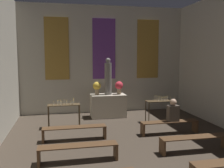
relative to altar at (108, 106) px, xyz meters
The scene contains 12 objects.
wall_back 2.20m from the altar, 90.00° to the left, with size 7.62×0.16×4.79m.
altar is the anchor object (origin of this frame).
statue 1.19m from the altar, ahead, with size 0.29×0.29×1.53m.
flower_vase_left 0.94m from the altar, behind, with size 0.34×0.34×0.55m.
flower_vase_right 0.94m from the altar, ahead, with size 0.34×0.34×0.55m.
candle_rack_left 2.22m from the altar, 146.70° to the right, with size 1.15×0.43×1.04m.
candle_rack_right 2.23m from the altar, 33.07° to the right, with size 1.15×0.43×1.04m.
pew_third_left 4.54m from the altar, 110.13° to the right, with size 1.93×0.36×0.42m.
pew_third_right 4.54m from the altar, 69.87° to the right, with size 1.93×0.36×0.42m.
pew_back_left 3.09m from the altar, 120.34° to the right, with size 1.93×0.36×0.42m.
pew_back_right 3.09m from the altar, 59.66° to the right, with size 1.93×0.36×0.42m.
person_seated 3.16m from the altar, 57.92° to the right, with size 0.36×0.24×0.75m.
Camera 1 is at (-1.95, -1.09, 2.60)m, focal length 40.00 mm.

